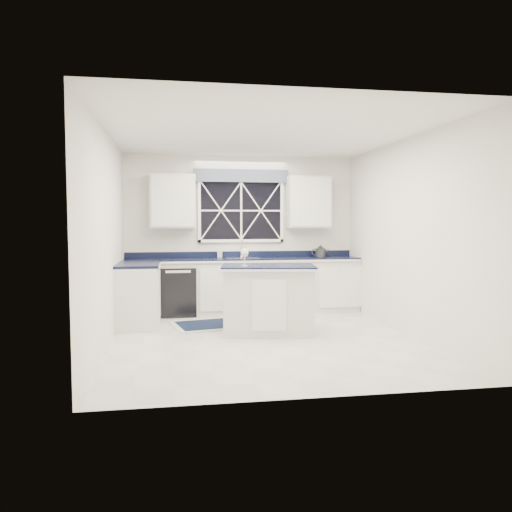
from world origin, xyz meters
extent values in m
plane|color=silver|center=(0.00, 0.00, 0.00)|extent=(4.50, 4.50, 0.00)
cube|color=silver|center=(0.00, 2.25, 1.35)|extent=(4.00, 0.10, 2.70)
cube|color=silver|center=(0.00, 1.95, 0.45)|extent=(3.98, 0.60, 0.90)
cube|color=silver|center=(-1.70, 1.15, 0.45)|extent=(0.60, 1.00, 0.90)
cube|color=black|center=(0.00, 1.95, 0.92)|extent=(3.98, 0.64, 0.04)
cube|color=black|center=(-1.10, 1.95, 0.41)|extent=(0.60, 0.58, 0.82)
cube|color=black|center=(0.00, 2.22, 1.75)|extent=(1.40, 0.02, 1.00)
cube|color=slate|center=(0.00, 2.16, 2.35)|extent=(1.65, 0.04, 0.22)
cube|color=silver|center=(-1.18, 2.08, 1.90)|extent=(0.75, 0.34, 0.90)
cube|color=silver|center=(1.18, 2.08, 1.90)|extent=(0.75, 0.34, 0.90)
cylinder|color=silver|center=(0.00, 2.17, 0.96)|extent=(0.05, 0.05, 0.04)
cylinder|color=silver|center=(0.00, 2.17, 1.10)|extent=(0.02, 0.02, 0.28)
cylinder|color=silver|center=(0.00, 2.08, 1.23)|extent=(0.02, 0.18, 0.02)
cube|color=silver|center=(0.13, 0.35, 0.46)|extent=(1.32, 0.89, 0.91)
cube|color=black|center=(0.13, 0.35, 0.93)|extent=(1.39, 0.96, 0.04)
cube|color=#B4B3AE|center=(-0.48, 1.05, 0.01)|extent=(1.57, 1.14, 0.01)
cube|color=#0F1A32|center=(-0.48, 1.05, 0.02)|extent=(1.38, 0.96, 0.01)
cylinder|color=#2D2D30|center=(1.38, 2.00, 1.01)|extent=(0.22, 0.22, 0.15)
cone|color=#2D2D30|center=(1.38, 2.00, 1.12)|extent=(0.18, 0.18, 0.06)
torus|color=#2D2D30|center=(1.29, 2.03, 1.02)|extent=(0.12, 0.05, 0.12)
cylinder|color=#2D2D30|center=(1.48, 1.97, 1.03)|extent=(0.08, 0.04, 0.10)
cylinder|color=white|center=(-0.21, 0.31, 0.96)|extent=(0.09, 0.09, 0.01)
cylinder|color=white|center=(-0.21, 0.31, 1.03)|extent=(0.01, 0.01, 0.14)
ellipsoid|color=white|center=(-0.21, 0.31, 1.14)|extent=(0.11, 0.11, 0.14)
cylinder|color=#E8CC7B|center=(-0.21, 0.31, 1.12)|extent=(0.09, 0.09, 0.06)
imported|color=silver|center=(-0.38, 2.15, 1.02)|extent=(0.09, 0.10, 0.16)
camera|label=1|loc=(-1.17, -6.43, 1.57)|focal=35.00mm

